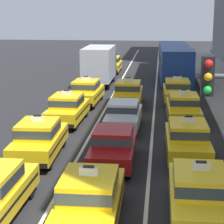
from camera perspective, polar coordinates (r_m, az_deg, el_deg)
The scene contains 16 objects.
lane_stripe_left_center at distance 30.50m, azimuth -0.52°, elevation 1.06°, with size 0.14×80.00×0.01m, color silver.
lane_stripe_center_right at distance 30.30m, azimuth 5.50°, elevation 0.91°, with size 0.14×80.00×0.01m, color silver.
taxi_left_second at distance 19.72m, azimuth -9.40°, elevation -3.36°, with size 1.96×4.62×1.96m.
taxi_left_third at distance 25.39m, azimuth -5.78°, elevation 0.50°, with size 1.89×4.59×1.96m.
taxi_left_fourth at distance 30.36m, azimuth -3.33°, elevation 2.66°, with size 1.95×4.61×1.96m.
box_truck_left_fifth at distance 38.11m, azimuth -1.55°, elevation 6.23°, with size 2.31×6.97×3.27m.
taxi_left_sixth at distance 45.34m, azimuth -0.07°, elevation 6.22°, with size 1.83×4.57×1.96m.
taxi_center_nearest at distance 13.58m, azimuth -2.91°, elevation -11.06°, with size 1.88×4.58×1.96m.
sedan_center_second at distance 18.57m, azimuth 0.17°, elevation -4.34°, with size 1.78×4.31×1.58m.
sedan_center_third at distance 23.87m, azimuth 1.51°, elevation -0.33°, with size 1.82×4.32×1.58m.
taxi_center_fourth at distance 29.80m, azimuth 2.11°, elevation 2.47°, with size 1.88×4.58×1.96m.
taxi_right_nearest at distance 14.19m, azimuth 11.18°, elevation -10.19°, with size 1.84×4.57×1.96m.
taxi_right_second at distance 19.61m, azimuth 9.69°, elevation -3.48°, with size 1.90×4.59×1.96m.
taxi_right_third at distance 25.76m, azimuth 9.15°, elevation 0.59°, with size 1.94×4.61×1.96m.
taxi_right_fourth at distance 30.92m, azimuth 8.36°, elevation 2.74°, with size 1.93×4.60×1.96m.
bus_right_fifth at distance 39.76m, azimuth 8.03°, elevation 6.45°, with size 2.85×11.27×3.22m.
Camera 1 is at (1.96, -9.60, 6.48)m, focal length 71.01 mm.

